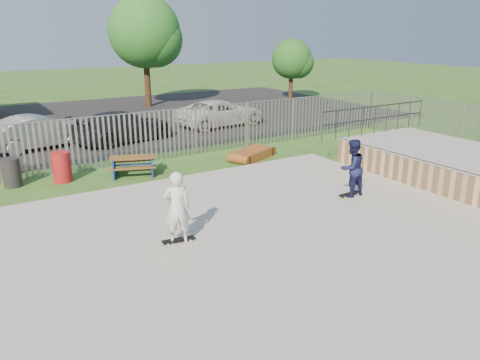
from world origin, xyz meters
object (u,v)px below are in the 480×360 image
tree_right (292,59)px  tree_mid (145,32)px  picnic_table (133,165)px  trash_bin_grey (12,173)px  car_silver (40,132)px  skater_navy (352,168)px  trash_bin_red (62,167)px  funbox (252,154)px  skater_white (177,208)px  car_dark (124,126)px  car_white (221,113)px

tree_right → tree_mid: bearing=164.6°
picnic_table → trash_bin_grey: bearing=-172.3°
car_silver → skater_navy: size_ratio=2.51×
trash_bin_grey → car_silver: car_silver is taller
tree_mid → skater_navy: 21.56m
trash_bin_red → funbox: bearing=-7.2°
tree_mid → trash_bin_red: bearing=-121.2°
trash_bin_red → tree_right: bearing=31.6°
tree_right → skater_white: tree_right is taller
car_dark → skater_navy: 12.00m
car_white → tree_mid: size_ratio=0.69×
car_white → skater_navy: (-2.49, -12.50, 0.32)m
car_silver → skater_navy: 14.03m
car_dark → tree_right: bearing=-78.9°
picnic_table → car_silver: size_ratio=0.44×
picnic_table → car_dark: 5.57m
funbox → trash_bin_red: (-7.29, 0.92, 0.34)m
car_dark → skater_white: bearing=154.3°
funbox → trash_bin_red: 7.36m
car_silver → tree_right: bearing=-83.9°
picnic_table → skater_navy: skater_navy is taller
car_silver → tree_mid: (8.55, 8.95, 4.17)m
trash_bin_grey → tree_mid: (10.34, 14.16, 4.44)m
skater_navy → trash_bin_grey: bearing=-40.6°
trash_bin_red → car_white: car_white is taller
car_white → skater_navy: 12.75m
trash_bin_red → tree_mid: 17.50m
trash_bin_grey → tree_right: 23.60m
trash_bin_grey → skater_navy: skater_navy is taller
trash_bin_grey → car_dark: 7.06m
funbox → skater_navy: bearing=-114.6°
trash_bin_red → skater_navy: size_ratio=0.59×
tree_mid → skater_navy: (-1.62, -21.14, -3.89)m
trash_bin_red → skater_white: (1.23, -6.92, 0.52)m
tree_right → skater_navy: tree_right is taller
trash_bin_red → car_dark: car_dark is taller
funbox → skater_navy: 5.80m
funbox → trash_bin_grey: trash_bin_grey is taller
funbox → tree_mid: bearing=61.1°
skater_white → tree_mid: bearing=-91.6°
trash_bin_grey → tree_right: tree_right is taller
car_white → skater_white: skater_white is taller
picnic_table → car_white: (7.28, 6.34, 0.37)m
picnic_table → skater_navy: size_ratio=1.10×
picnic_table → tree_mid: (6.41, 14.97, 4.59)m
funbox → tree_right: (11.69, 12.61, 2.84)m
car_silver → car_dark: size_ratio=0.91×
car_silver → car_white: size_ratio=0.89×
car_silver → tree_right: size_ratio=0.99×
trash_bin_grey → car_white: size_ratio=0.19×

